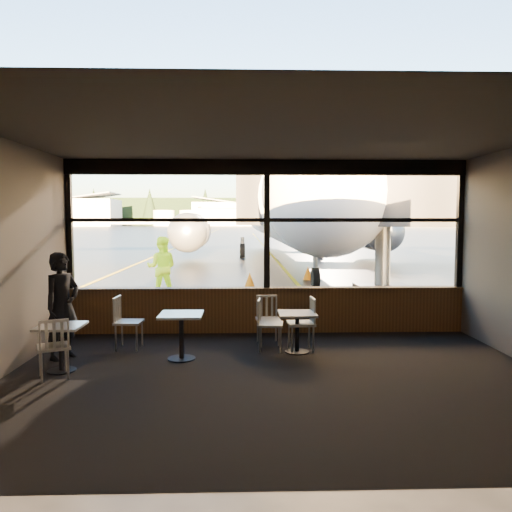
{
  "coord_description": "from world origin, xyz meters",
  "views": [
    {
      "loc": [
        -0.52,
        -10.06,
        2.3
      ],
      "look_at": [
        -0.19,
        1.0,
        1.5
      ],
      "focal_mm": 35.0,
      "sensor_mm": 36.0,
      "label": 1
    }
  ],
  "objects_px": {
    "chair_near_n": "(268,320)",
    "cone_nose": "(250,281)",
    "cafe_table_mid": "(181,337)",
    "cafe_table_left": "(61,348)",
    "cone_wing": "(164,253)",
    "cone_extra": "(308,273)",
    "jet_bridge": "(372,212)",
    "chair_left_s": "(54,347)",
    "cafe_table_near": "(297,333)",
    "chair_near_w": "(270,325)",
    "passenger": "(62,306)",
    "airliner": "(283,162)",
    "chair_near_e": "(301,324)",
    "ground_crew": "(162,268)",
    "chair_mid_w": "(129,323)"
  },
  "relations": [
    {
      "from": "airliner",
      "to": "chair_near_w",
      "type": "height_order",
      "value": "airliner"
    },
    {
      "from": "jet_bridge",
      "to": "cone_wing",
      "type": "relative_size",
      "value": 20.52
    },
    {
      "from": "jet_bridge",
      "to": "cone_nose",
      "type": "xyz_separation_m",
      "value": [
        -3.84,
        0.86,
        -2.26
      ]
    },
    {
      "from": "jet_bridge",
      "to": "chair_mid_w",
      "type": "relative_size",
      "value": 12.23
    },
    {
      "from": "cafe_table_mid",
      "to": "chair_left_s",
      "type": "relative_size",
      "value": 0.84
    },
    {
      "from": "cafe_table_near",
      "to": "chair_near_w",
      "type": "relative_size",
      "value": 0.76
    },
    {
      "from": "cafe_table_mid",
      "to": "chair_near_n",
      "type": "distance_m",
      "value": 1.78
    },
    {
      "from": "ground_crew",
      "to": "cafe_table_near",
      "type": "bearing_deg",
      "value": 118.35
    },
    {
      "from": "chair_near_n",
      "to": "jet_bridge",
      "type": "bearing_deg",
      "value": -123.91
    },
    {
      "from": "cafe_table_near",
      "to": "cafe_table_left",
      "type": "xyz_separation_m",
      "value": [
        -3.7,
        -0.98,
        0.01
      ]
    },
    {
      "from": "jet_bridge",
      "to": "chair_near_w",
      "type": "xyz_separation_m",
      "value": [
        -3.61,
        -6.92,
        -2.09
      ]
    },
    {
      "from": "cafe_table_near",
      "to": "cafe_table_mid",
      "type": "relative_size",
      "value": 0.91
    },
    {
      "from": "cone_nose",
      "to": "cone_wing",
      "type": "xyz_separation_m",
      "value": [
        -5.05,
        14.63,
        0.0
      ]
    },
    {
      "from": "cone_nose",
      "to": "airliner",
      "type": "bearing_deg",
      "value": 80.55
    },
    {
      "from": "airliner",
      "to": "cone_extra",
      "type": "bearing_deg",
      "value": -89.98
    },
    {
      "from": "chair_near_n",
      "to": "cone_wing",
      "type": "bearing_deg",
      "value": -81.14
    },
    {
      "from": "airliner",
      "to": "passenger",
      "type": "relative_size",
      "value": 21.2
    },
    {
      "from": "chair_mid_w",
      "to": "passenger",
      "type": "relative_size",
      "value": 0.54
    },
    {
      "from": "airliner",
      "to": "chair_near_n",
      "type": "bearing_deg",
      "value": -95.95
    },
    {
      "from": "cafe_table_near",
      "to": "airliner",
      "type": "bearing_deg",
      "value": 85.88
    },
    {
      "from": "cone_extra",
      "to": "cafe_table_left",
      "type": "bearing_deg",
      "value": -114.71
    },
    {
      "from": "cone_wing",
      "to": "cone_extra",
      "type": "relative_size",
      "value": 1.08
    },
    {
      "from": "cafe_table_near",
      "to": "chair_near_w",
      "type": "xyz_separation_m",
      "value": [
        -0.46,
        0.15,
        0.11
      ]
    },
    {
      "from": "cafe_table_left",
      "to": "ground_crew",
      "type": "relative_size",
      "value": 0.39
    },
    {
      "from": "chair_mid_w",
      "to": "cone_nose",
      "type": "xyz_separation_m",
      "value": [
        2.28,
        7.61,
        -0.19
      ]
    },
    {
      "from": "cone_extra",
      "to": "cafe_table_mid",
      "type": "bearing_deg",
      "value": -108.05
    },
    {
      "from": "cone_extra",
      "to": "cone_wing",
      "type": "bearing_deg",
      "value": 121.4
    },
    {
      "from": "ground_crew",
      "to": "cone_nose",
      "type": "xyz_separation_m",
      "value": [
        2.61,
        1.82,
        -0.63
      ]
    },
    {
      "from": "jet_bridge",
      "to": "chair_near_e",
      "type": "relative_size",
      "value": 12.24
    },
    {
      "from": "cafe_table_near",
      "to": "chair_near_n",
      "type": "height_order",
      "value": "chair_near_n"
    },
    {
      "from": "cafe_table_left",
      "to": "cone_nose",
      "type": "xyz_separation_m",
      "value": [
        3.02,
        8.92,
        -0.07
      ]
    },
    {
      "from": "cafe_table_near",
      "to": "cafe_table_mid",
      "type": "height_order",
      "value": "cafe_table_mid"
    },
    {
      "from": "chair_near_n",
      "to": "cone_nose",
      "type": "height_order",
      "value": "chair_near_n"
    },
    {
      "from": "cafe_table_mid",
      "to": "chair_near_n",
      "type": "relative_size",
      "value": 0.85
    },
    {
      "from": "chair_near_n",
      "to": "cone_nose",
      "type": "bearing_deg",
      "value": -92.96
    },
    {
      "from": "chair_near_w",
      "to": "passenger",
      "type": "relative_size",
      "value": 0.52
    },
    {
      "from": "chair_near_e",
      "to": "chair_left_s",
      "type": "relative_size",
      "value": 1.05
    },
    {
      "from": "chair_near_e",
      "to": "cafe_table_near",
      "type": "bearing_deg",
      "value": 143.42
    },
    {
      "from": "passenger",
      "to": "cone_extra",
      "type": "bearing_deg",
      "value": 5.62
    },
    {
      "from": "airliner",
      "to": "ground_crew",
      "type": "bearing_deg",
      "value": -108.12
    },
    {
      "from": "cafe_table_mid",
      "to": "chair_left_s",
      "type": "distance_m",
      "value": 1.97
    },
    {
      "from": "cafe_table_mid",
      "to": "cafe_table_left",
      "type": "bearing_deg",
      "value": -160.94
    },
    {
      "from": "ground_crew",
      "to": "chair_near_n",
      "type": "bearing_deg",
      "value": 117.2
    },
    {
      "from": "chair_near_w",
      "to": "cone_extra",
      "type": "relative_size",
      "value": 1.75
    },
    {
      "from": "passenger",
      "to": "cone_extra",
      "type": "relative_size",
      "value": 3.38
    },
    {
      "from": "jet_bridge",
      "to": "chair_left_s",
      "type": "height_order",
      "value": "jet_bridge"
    },
    {
      "from": "passenger",
      "to": "cone_nose",
      "type": "height_order",
      "value": "passenger"
    },
    {
      "from": "chair_near_n",
      "to": "ground_crew",
      "type": "distance_m",
      "value": 6.2
    },
    {
      "from": "ground_crew",
      "to": "chair_near_w",
      "type": "bearing_deg",
      "value": 115.49
    },
    {
      "from": "chair_mid_w",
      "to": "cone_extra",
      "type": "distance_m",
      "value": 11.2
    }
  ]
}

